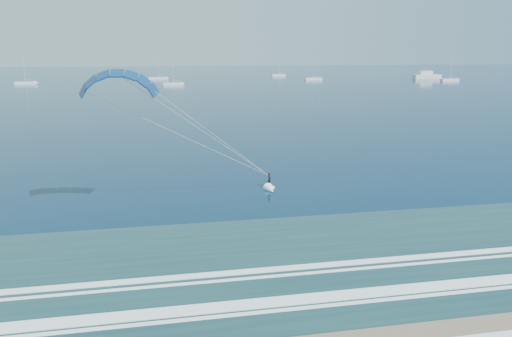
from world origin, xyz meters
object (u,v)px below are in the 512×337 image
Objects in this scene: sailboat_2 at (158,78)px; sailboat_5 at (313,79)px; motor_yacht at (427,76)px; sailboat_1 at (26,83)px; sailboat_3 at (173,84)px; sailboat_4 at (279,75)px; kitesurfer_rig at (202,131)px; sailboat_6 at (450,80)px.

sailboat_5 is at bearing -14.41° from sailboat_2.
sailboat_5 reaches higher than motor_yacht.
sailboat_3 is (64.15, -18.33, -0.00)m from sailboat_1.
kitesurfer_rig is at bearing -104.84° from sailboat_4.
motor_yacht is 1.17× the size of sailboat_2.
sailboat_2 is at bearing 99.48° from sailboat_3.
sailboat_6 is (63.21, -19.77, -0.00)m from sailboat_5.
sailboat_6 reaches higher than sailboat_5.
sailboat_1 is at bearing 110.53° from kitesurfer_rig.
sailboat_5 is (69.94, 24.79, 0.00)m from sailboat_3.
kitesurfer_rig is 230.59m from sailboat_4.
sailboat_3 is at bearing -168.82° from motor_yacht.
sailboat_5 reaches higher than sailboat_4.
sailboat_1 reaches higher than sailboat_3.
sailboat_3 is 0.96× the size of sailboat_6.
sailboat_2 is 71.30m from sailboat_4.
sailboat_5 is at bearing 2.76° from sailboat_1.
kitesurfer_rig reaches higher than sailboat_6.
sailboat_2 is at bearing 92.67° from kitesurfer_rig.
kitesurfer_rig is at bearing -89.27° from sailboat_3.
kitesurfer_rig is at bearing -110.35° from sailboat_5.
sailboat_2 reaches higher than sailboat_6.
sailboat_3 is (-2.01, 158.33, -6.29)m from kitesurfer_rig.
sailboat_5 is at bearing -77.36° from sailboat_4.
kitesurfer_rig is 1.58× the size of sailboat_1.
sailboat_3 is at bearing -80.52° from sailboat_2.
motor_yacht is 1.39× the size of sailboat_4.
sailboat_1 reaches higher than motor_yacht.
motor_yacht is at bearing 1.37° from sailboat_5.
kitesurfer_rig is 1.31× the size of motor_yacht.
sailboat_4 is (68.49, 19.82, -0.01)m from sailboat_2.
sailboat_1 reaches higher than sailboat_5.
sailboat_1 reaches higher than sailboat_4.
kitesurfer_rig is 188.74m from sailboat_1.
sailboat_4 is at bearing 102.64° from sailboat_5.
sailboat_2 is 79.91m from sailboat_5.
sailboat_6 is (131.14, 163.35, -6.29)m from kitesurfer_rig.
sailboat_1 is at bearing 164.05° from sailboat_3.
sailboat_2 is (56.69, 26.34, 0.00)m from sailboat_1.
sailboat_1 is (-197.22, -7.97, -0.94)m from motor_yacht.
sailboat_2 reaches higher than sailboat_4.
kitesurfer_rig is at bearing -69.47° from sailboat_1.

